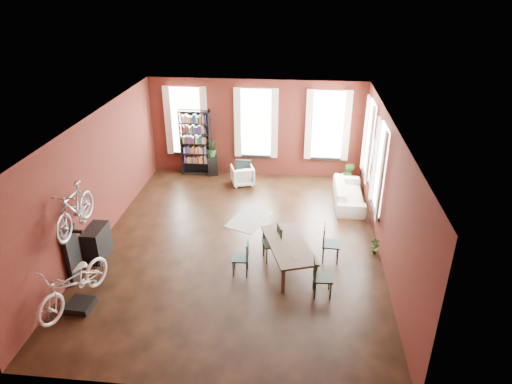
# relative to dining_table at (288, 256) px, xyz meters

# --- Properties ---
(room) EXTENTS (9.00, 9.04, 3.22)m
(room) POSITION_rel_dining_table_xyz_m (-1.03, 1.49, 1.82)
(room) COLOR black
(room) RESTS_ON ground
(dining_table) EXTENTS (1.40, 2.05, 0.64)m
(dining_table) POSITION_rel_dining_table_xyz_m (0.00, 0.00, 0.00)
(dining_table) COLOR #49382C
(dining_table) RESTS_ON ground
(dining_chair_a) EXTENTS (0.39, 0.39, 0.81)m
(dining_chair_a) POSITION_rel_dining_table_xyz_m (-1.06, -0.33, 0.08)
(dining_chair_a) COLOR #1B3B3C
(dining_chair_a) RESTS_ON ground
(dining_chair_b) EXTENTS (0.52, 0.52, 0.89)m
(dining_chair_b) POSITION_rel_dining_table_xyz_m (-0.39, 0.30, 0.13)
(dining_chair_b) COLOR #1D2F1B
(dining_chair_b) RESTS_ON ground
(dining_chair_c) EXTENTS (0.42, 0.42, 0.88)m
(dining_chair_c) POSITION_rel_dining_table_xyz_m (0.77, -0.91, 0.12)
(dining_chair_c) COLOR #1D2E1B
(dining_chair_c) RESTS_ON ground
(dining_chair_d) EXTENTS (0.44, 0.44, 0.90)m
(dining_chair_d) POSITION_rel_dining_table_xyz_m (1.00, 0.41, 0.13)
(dining_chair_d) COLOR #1A383A
(dining_chair_d) RESTS_ON ground
(bookshelf) EXTENTS (1.00, 0.32, 2.20)m
(bookshelf) POSITION_rel_dining_table_xyz_m (-3.28, 5.17, 0.78)
(bookshelf) COLOR black
(bookshelf) RESTS_ON ground
(white_armchair) EXTENTS (0.84, 0.81, 0.69)m
(white_armchair) POSITION_rel_dining_table_xyz_m (-1.63, 4.46, 0.03)
(white_armchair) COLOR silver
(white_armchair) RESTS_ON ground
(cream_sofa) EXTENTS (0.61, 2.08, 0.81)m
(cream_sofa) POSITION_rel_dining_table_xyz_m (1.67, 3.47, 0.09)
(cream_sofa) COLOR beige
(cream_sofa) RESTS_ON ground
(striped_rug) EXTENTS (1.32, 1.60, 0.01)m
(striped_rug) POSITION_rel_dining_table_xyz_m (-1.15, 2.16, -0.31)
(striped_rug) COLOR black
(striped_rug) RESTS_ON ground
(bike_trainer) EXTENTS (0.52, 0.52, 0.14)m
(bike_trainer) POSITION_rel_dining_table_xyz_m (-4.17, -1.87, -0.25)
(bike_trainer) COLOR black
(bike_trainer) RESTS_ON ground
(bike_wall_rack) EXTENTS (0.16, 0.60, 1.30)m
(bike_wall_rack) POSITION_rel_dining_table_xyz_m (-4.68, -0.93, 0.33)
(bike_wall_rack) COLOR black
(bike_wall_rack) RESTS_ON ground
(console_table) EXTENTS (0.40, 0.80, 0.80)m
(console_table) POSITION_rel_dining_table_xyz_m (-4.56, -0.03, 0.08)
(console_table) COLOR black
(console_table) RESTS_ON ground
(plant_stand) EXTENTS (0.42, 0.42, 0.66)m
(plant_stand) POSITION_rel_dining_table_xyz_m (-2.75, 5.13, 0.01)
(plant_stand) COLOR black
(plant_stand) RESTS_ON ground
(plant_by_sofa) EXTENTS (0.68, 0.85, 0.33)m
(plant_by_sofa) POSITION_rel_dining_table_xyz_m (1.74, 4.86, -0.15)
(plant_by_sofa) COLOR #245020
(plant_by_sofa) RESTS_ON ground
(plant_small) EXTENTS (0.33, 0.47, 0.15)m
(plant_small) POSITION_rel_dining_table_xyz_m (2.09, 0.79, -0.24)
(plant_small) COLOR #2E5722
(plant_small) RESTS_ON ground
(bicycle_floor) EXTENTS (0.93, 1.17, 1.94)m
(bicycle_floor) POSITION_rel_dining_table_xyz_m (-4.19, -1.89, 0.80)
(bicycle_floor) COLOR silver
(bicycle_floor) RESTS_ON bike_trainer
(bicycle_hung) EXTENTS (0.47, 1.00, 1.66)m
(bicycle_hung) POSITION_rel_dining_table_xyz_m (-4.43, -0.93, 1.81)
(bicycle_hung) COLOR #A5A8AD
(bicycle_hung) RESTS_ON bike_wall_rack
(plant_on_stand) EXTENTS (0.63, 0.68, 0.46)m
(plant_on_stand) POSITION_rel_dining_table_xyz_m (-2.74, 5.16, 0.57)
(plant_on_stand) COLOR #255A24
(plant_on_stand) RESTS_ON plant_stand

